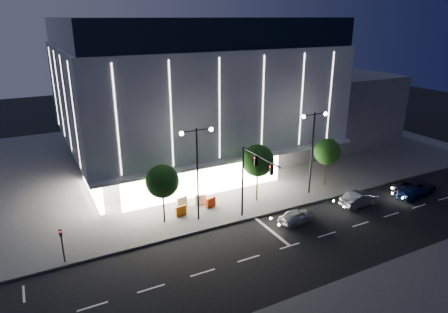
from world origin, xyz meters
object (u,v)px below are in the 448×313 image
street_lamp_west (197,161)px  car_fourth (415,186)px  tree_mid (258,162)px  barrier_c (211,202)px  street_lamp_east (313,141)px  tree_left (163,183)px  traffic_mast (251,173)px  tree_right (327,153)px  barrier_b (182,202)px  barrier_d (201,199)px  barrier_a (181,211)px  ped_signal_far (62,242)px  car_third (413,192)px  car_second (360,199)px  car_lead (297,216)px

street_lamp_west → car_fourth: street_lamp_west is taller
tree_mid → car_fourth: (16.47, -5.98, -3.61)m
street_lamp_west → barrier_c: 5.98m
street_lamp_east → tree_left: 16.12m
traffic_mast → tree_right: traffic_mast is taller
car_fourth → barrier_b: car_fourth is taller
barrier_c → barrier_d: bearing=100.5°
traffic_mast → street_lamp_east: (9.00, 2.66, 0.93)m
barrier_a → barrier_d: size_ratio=1.00×
traffic_mast → ped_signal_far: size_ratio=2.36×
tree_mid → car_fourth: size_ratio=1.19×
tree_right → traffic_mast: bearing=-163.0°
ped_signal_far → barrier_c: (14.13, 3.27, -1.24)m
traffic_mast → tree_right: (12.03, 3.68, -1.14)m
car_third → tree_right: bearing=36.8°
street_lamp_west → street_lamp_east: bearing=0.0°
tree_mid → barrier_a: (-8.20, 0.42, -3.68)m
street_lamp_west → barrier_b: (-0.38, 3.21, -5.31)m
barrier_b → barrier_c: bearing=-39.9°
car_second → barrier_d: car_second is taller
tree_mid → barrier_d: bearing=161.4°
street_lamp_east → car_third: (9.28, -5.70, -5.32)m
barrier_c → tree_left: bearing=170.4°
tree_left → barrier_c: (5.11, 0.74, -3.38)m
street_lamp_west → barrier_c: (2.13, 1.76, -5.31)m
street_lamp_west → barrier_d: street_lamp_west is taller
car_third → barrier_d: size_ratio=3.96×
street_lamp_east → barrier_c: bearing=170.8°
ped_signal_far → car_lead: (19.99, -3.00, -1.23)m
barrier_a → tree_mid: bearing=-12.6°
car_fourth → barrier_d: car_fourth is taller
traffic_mast → barrier_b: bearing=126.7°
street_lamp_east → barrier_d: (-11.47, 2.87, -5.31)m
car_lead → tree_mid: bearing=3.3°
tree_mid → car_fourth: 17.89m
tree_left → traffic_mast: bearing=-27.8°
street_lamp_east → car_fourth: size_ratio=1.74×
barrier_b → barrier_d: 1.95m
tree_left → tree_mid: bearing=0.0°
barrier_d → street_lamp_east: bearing=6.0°
car_fourth → tree_left: bearing=73.5°
car_second → tree_left: bearing=70.4°
street_lamp_east → ped_signal_far: street_lamp_east is taller
street_lamp_west → ped_signal_far: bearing=-172.9°
tree_mid → barrier_b: bearing=163.6°
tree_left → tree_right: tree_left is taller
car_second → barrier_a: car_second is taller
street_lamp_west → traffic_mast: bearing=-33.6°
barrier_a → barrier_b: (0.80, 1.77, 0.00)m
tree_right → barrier_c: size_ratio=5.01×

